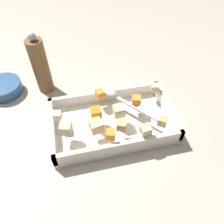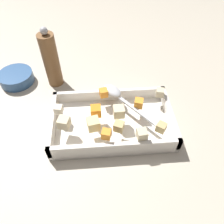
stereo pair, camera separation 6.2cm
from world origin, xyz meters
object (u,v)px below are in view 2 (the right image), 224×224
at_px(baking_dish, 112,123).
at_px(small_prep_bowl, 16,77).
at_px(pepper_mill, 51,60).
at_px(serving_spoon, 115,93).

distance_m(baking_dish, small_prep_bowl, 0.40).
bearing_deg(baking_dish, pepper_mill, 131.01).
xyz_separation_m(serving_spoon, pepper_mill, (-0.20, 0.14, 0.03)).
bearing_deg(serving_spoon, small_prep_bowl, -152.82).
relative_size(baking_dish, small_prep_bowl, 2.96).
bearing_deg(small_prep_bowl, serving_spoon, -24.02).
bearing_deg(serving_spoon, pepper_mill, -162.89).
height_order(pepper_mill, small_prep_bowl, pepper_mill).
relative_size(pepper_mill, small_prep_bowl, 1.78).
distance_m(pepper_mill, small_prep_bowl, 0.16).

